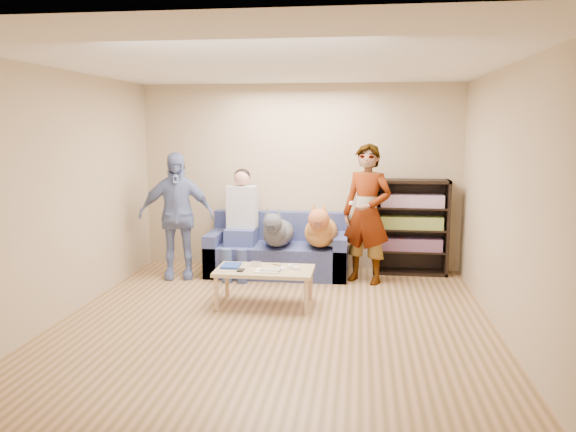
# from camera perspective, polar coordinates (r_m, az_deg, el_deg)

# --- Properties ---
(ground) EXTENTS (5.00, 5.00, 0.00)m
(ground) POSITION_cam_1_polar(r_m,az_deg,el_deg) (5.81, -1.55, -11.19)
(ground) COLOR brown
(ground) RESTS_ON ground
(ceiling) EXTENTS (5.00, 5.00, 0.00)m
(ceiling) POSITION_cam_1_polar(r_m,az_deg,el_deg) (5.48, -1.67, 15.24)
(ceiling) COLOR white
(ceiling) RESTS_ON ground
(wall_back) EXTENTS (4.50, 0.00, 4.50)m
(wall_back) POSITION_cam_1_polar(r_m,az_deg,el_deg) (7.96, 1.20, 3.97)
(wall_back) COLOR tan
(wall_back) RESTS_ON ground
(wall_front) EXTENTS (4.50, 0.00, 4.50)m
(wall_front) POSITION_cam_1_polar(r_m,az_deg,el_deg) (3.09, -8.85, -4.41)
(wall_front) COLOR tan
(wall_front) RESTS_ON ground
(wall_left) EXTENTS (0.00, 5.00, 5.00)m
(wall_left) POSITION_cam_1_polar(r_m,az_deg,el_deg) (6.25, -22.44, 1.85)
(wall_left) COLOR tan
(wall_left) RESTS_ON ground
(wall_right) EXTENTS (0.00, 5.00, 5.00)m
(wall_right) POSITION_cam_1_polar(r_m,az_deg,el_deg) (5.61, 21.76, 1.13)
(wall_right) COLOR tan
(wall_right) RESTS_ON ground
(blanket) EXTENTS (0.40, 0.34, 0.14)m
(blanket) POSITION_cam_1_polar(r_m,az_deg,el_deg) (7.46, 4.99, -2.66)
(blanket) COLOR #B8B8BE
(blanket) RESTS_ON sofa
(person_standing_right) EXTENTS (0.78, 0.67, 1.80)m
(person_standing_right) POSITION_cam_1_polar(r_m,az_deg,el_deg) (7.28, 8.01, 0.21)
(person_standing_right) COLOR gray
(person_standing_right) RESTS_ON ground
(person_standing_left) EXTENTS (1.05, 0.63, 1.68)m
(person_standing_left) POSITION_cam_1_polar(r_m,az_deg,el_deg) (7.59, -11.29, 0.03)
(person_standing_left) COLOR #768BBD
(person_standing_left) RESTS_ON ground
(held_controller) EXTENTS (0.05, 0.13, 0.03)m
(held_controller) POSITION_cam_1_polar(r_m,az_deg,el_deg) (7.05, 6.43, 1.33)
(held_controller) COLOR white
(held_controller) RESTS_ON person_standing_right
(notebook_blue) EXTENTS (0.20, 0.26, 0.03)m
(notebook_blue) POSITION_cam_1_polar(r_m,az_deg,el_deg) (6.49, -5.81, -5.04)
(notebook_blue) COLOR #1B3C99
(notebook_blue) RESTS_ON coffee_table
(papers) EXTENTS (0.26, 0.20, 0.02)m
(papers) POSITION_cam_1_polar(r_m,az_deg,el_deg) (6.27, -2.09, -5.57)
(papers) COLOR white
(papers) RESTS_ON coffee_table
(magazine) EXTENTS (0.22, 0.17, 0.01)m
(magazine) POSITION_cam_1_polar(r_m,az_deg,el_deg) (6.28, -1.79, -5.41)
(magazine) COLOR #A99D87
(magazine) RESTS_ON coffee_table
(camera_silver) EXTENTS (0.11, 0.06, 0.05)m
(camera_silver) POSITION_cam_1_polar(r_m,az_deg,el_deg) (6.50, -3.26, -4.87)
(camera_silver) COLOR silver
(camera_silver) RESTS_ON coffee_table
(controller_a) EXTENTS (0.04, 0.13, 0.03)m
(controller_a) POSITION_cam_1_polar(r_m,az_deg,el_deg) (6.42, 0.23, -5.12)
(controller_a) COLOR white
(controller_a) RESTS_ON coffee_table
(controller_b) EXTENTS (0.09, 0.06, 0.03)m
(controller_b) POSITION_cam_1_polar(r_m,az_deg,el_deg) (6.34, 0.86, -5.32)
(controller_b) COLOR white
(controller_b) RESTS_ON coffee_table
(headphone_cup_a) EXTENTS (0.07, 0.07, 0.02)m
(headphone_cup_a) POSITION_cam_1_polar(r_m,az_deg,el_deg) (6.32, -0.63, -5.41)
(headphone_cup_a) COLOR white
(headphone_cup_a) RESTS_ON coffee_table
(headphone_cup_b) EXTENTS (0.07, 0.07, 0.02)m
(headphone_cup_b) POSITION_cam_1_polar(r_m,az_deg,el_deg) (6.40, -0.53, -5.23)
(headphone_cup_b) COLOR white
(headphone_cup_b) RESTS_ON coffee_table
(pen_orange) EXTENTS (0.13, 0.06, 0.01)m
(pen_orange) POSITION_cam_1_polar(r_m,az_deg,el_deg) (6.22, -2.82, -5.71)
(pen_orange) COLOR orange
(pen_orange) RESTS_ON coffee_table
(pen_black) EXTENTS (0.13, 0.08, 0.01)m
(pen_black) POSITION_cam_1_polar(r_m,az_deg,el_deg) (6.52, -1.08, -5.00)
(pen_black) COLOR black
(pen_black) RESTS_ON coffee_table
(wallet) EXTENTS (0.07, 0.12, 0.02)m
(wallet) POSITION_cam_1_polar(r_m,az_deg,el_deg) (6.30, -4.83, -5.51)
(wallet) COLOR black
(wallet) RESTS_ON coffee_table
(sofa) EXTENTS (1.90, 0.85, 0.82)m
(sofa) POSITION_cam_1_polar(r_m,az_deg,el_deg) (7.75, -0.99, -3.80)
(sofa) COLOR #515B93
(sofa) RESTS_ON ground
(person_seated) EXTENTS (0.40, 0.73, 1.47)m
(person_seated) POSITION_cam_1_polar(r_m,az_deg,el_deg) (7.62, -4.82, -0.29)
(person_seated) COLOR #3B4881
(person_seated) RESTS_ON sofa
(dog_gray) EXTENTS (0.40, 1.24, 0.58)m
(dog_gray) POSITION_cam_1_polar(r_m,az_deg,el_deg) (7.44, -1.10, -1.59)
(dog_gray) COLOR #51565C
(dog_gray) RESTS_ON sofa
(dog_tan) EXTENTS (0.44, 1.18, 0.64)m
(dog_tan) POSITION_cam_1_polar(r_m,az_deg,el_deg) (7.44, 3.34, -1.44)
(dog_tan) COLOR #B67C37
(dog_tan) RESTS_ON sofa
(coffee_table) EXTENTS (1.10, 0.60, 0.42)m
(coffee_table) POSITION_cam_1_polar(r_m,az_deg,el_deg) (6.38, -2.39, -5.79)
(coffee_table) COLOR tan
(coffee_table) RESTS_ON ground
(bookshelf) EXTENTS (1.00, 0.34, 1.30)m
(bookshelf) POSITION_cam_1_polar(r_m,az_deg,el_deg) (7.86, 12.36, -0.88)
(bookshelf) COLOR black
(bookshelf) RESTS_ON ground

